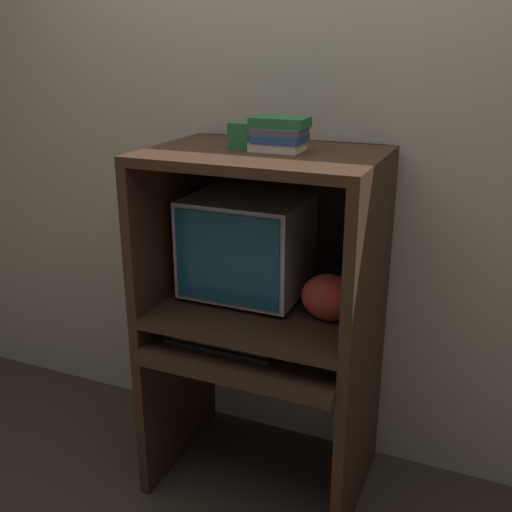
{
  "coord_description": "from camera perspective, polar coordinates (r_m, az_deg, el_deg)",
  "views": [
    {
      "loc": [
        0.8,
        -1.65,
        1.75
      ],
      "look_at": [
        -0.03,
        0.3,
        0.99
      ],
      "focal_mm": 42.0,
      "sensor_mm": 36.0,
      "label": 1
    }
  ],
  "objects": [
    {
      "name": "snack_bag",
      "position": [
        2.19,
        7.03,
        -3.94
      ],
      "size": [
        0.21,
        0.16,
        0.17
      ],
      "color": "#BC382D",
      "rests_on": "desk_monitor_shelf"
    },
    {
      "name": "hutch_upper",
      "position": [
        2.21,
        1.07,
        4.79
      ],
      "size": [
        0.84,
        0.61,
        0.6
      ],
      "color": "#382316",
      "rests_on": "desk_monitor_shelf"
    },
    {
      "name": "book_stack",
      "position": [
        2.13,
        2.22,
        11.53
      ],
      "size": [
        0.19,
        0.14,
        0.12
      ],
      "color": "beige",
      "rests_on": "hutch_upper"
    },
    {
      "name": "mouse",
      "position": [
        2.17,
        3.34,
        -9.7
      ],
      "size": [
        0.06,
        0.04,
        0.03
      ],
      "color": "#28282B",
      "rests_on": "desk_base"
    },
    {
      "name": "keyboard",
      "position": [
        2.28,
        -3.07,
        -8.22
      ],
      "size": [
        0.43,
        0.16,
        0.03
      ],
      "color": "black",
      "rests_on": "desk_base"
    },
    {
      "name": "desk_monitor_shelf",
      "position": [
        2.33,
        0.72,
        -5.42
      ],
      "size": [
        0.84,
        0.61,
        0.12
      ],
      "color": "#382316",
      "rests_on": "desk_base"
    },
    {
      "name": "storage_box",
      "position": [
        2.18,
        -0.47,
        11.42
      ],
      "size": [
        0.13,
        0.11,
        0.09
      ],
      "color": "#236638",
      "rests_on": "hutch_upper"
    },
    {
      "name": "crt_monitor",
      "position": [
        2.35,
        -0.84,
        1.04
      ],
      "size": [
        0.45,
        0.39,
        0.4
      ],
      "color": "#B2B2B7",
      "rests_on": "desk_monitor_shelf"
    },
    {
      "name": "wall_back",
      "position": [
        2.49,
        3.99,
        9.22
      ],
      "size": [
        6.0,
        0.06,
        2.6
      ],
      "color": "#B2A893",
      "rests_on": "ground_plane"
    },
    {
      "name": "desk_base",
      "position": [
        2.46,
        0.35,
        -12.92
      ],
      "size": [
        0.84,
        0.66,
        0.67
      ],
      "color": "#382316",
      "rests_on": "ground_plane"
    }
  ]
}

